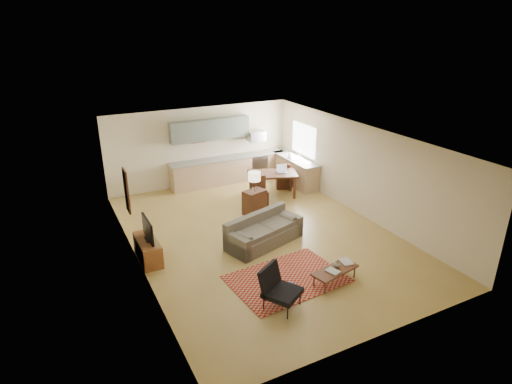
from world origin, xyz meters
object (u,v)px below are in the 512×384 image
armchair (282,289)px  console_table (254,202)px  tv_credenza (148,250)px  coffee_table (335,276)px  sofa (264,230)px  dining_table (272,184)px

armchair → console_table: (1.54, 4.27, -0.06)m
armchair → tv_credenza: (-1.94, 3.07, -0.16)m
armchair → coffee_table: bearing=-21.9°
armchair → sofa: bearing=38.5°
armchair → tv_credenza: 3.64m
coffee_table → console_table: size_ratio=1.49×
tv_credenza → console_table: (3.47, 1.20, 0.10)m
sofa → tv_credenza: bearing=152.3°
armchair → console_table: bearing=39.2°
tv_credenza → console_table: console_table is taller
dining_table → sofa: bearing=-102.3°
armchair → dining_table: (2.70, 5.28, -0.03)m
sofa → dining_table: bearing=40.8°
coffee_table → armchair: 1.52m
coffee_table → dining_table: dining_table is taller
sofa → coffee_table: (0.54, -2.28, -0.21)m
dining_table → armchair: bearing=-96.9°
sofa → coffee_table: 2.35m
armchair → console_table: armchair is taller
coffee_table → console_table: (0.06, 4.04, 0.20)m
sofa → armchair: bearing=-127.1°
coffee_table → dining_table: bearing=64.3°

